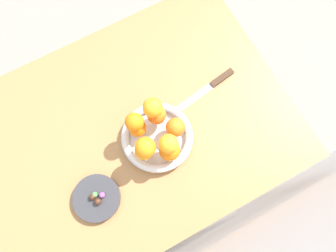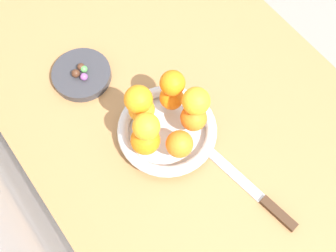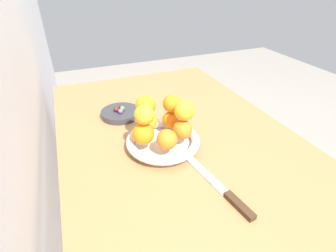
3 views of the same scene
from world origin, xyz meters
name	(u,v)px [view 1 (image 1 of 3)]	position (x,y,z in m)	size (l,w,h in m)	color
ground_plane	(140,168)	(0.00, 0.00, 0.00)	(6.00, 6.00, 0.00)	gray
dining_table	(125,140)	(0.00, 0.00, 0.65)	(1.10, 0.76, 0.74)	#9E7042
fruit_bowl	(157,137)	(-0.09, 0.07, 0.76)	(0.23, 0.23, 0.04)	silver
candy_dish	(97,198)	(0.16, 0.15, 0.75)	(0.14, 0.14, 0.02)	#333338
orange_0	(157,115)	(-0.12, 0.02, 0.81)	(0.06, 0.06, 0.06)	orange
orange_1	(138,128)	(-0.05, 0.03, 0.81)	(0.06, 0.06, 0.06)	orange
orange_2	(144,150)	(-0.04, 0.10, 0.81)	(0.06, 0.06, 0.06)	orange
orange_3	(170,150)	(-0.10, 0.13, 0.81)	(0.06, 0.06, 0.06)	orange
orange_4	(175,127)	(-0.15, 0.08, 0.81)	(0.06, 0.06, 0.06)	orange
orange_5	(153,108)	(-0.11, 0.01, 0.87)	(0.06, 0.06, 0.06)	orange
orange_6	(134,122)	(-0.05, 0.02, 0.86)	(0.06, 0.06, 0.06)	orange
orange_7	(169,144)	(-0.10, 0.13, 0.87)	(0.06, 0.06, 0.06)	orange
orange_8	(145,147)	(-0.04, 0.10, 0.87)	(0.06, 0.06, 0.06)	orange
candy_ball_0	(95,195)	(0.15, 0.14, 0.77)	(0.02, 0.02, 0.02)	#4C9947
candy_ball_1	(98,201)	(0.16, 0.16, 0.77)	(0.02, 0.02, 0.02)	#472819
candy_ball_2	(92,197)	(0.16, 0.14, 0.77)	(0.02, 0.02, 0.02)	#472819
candy_ball_3	(102,195)	(0.14, 0.15, 0.77)	(0.02, 0.02, 0.02)	#8C4C99
candy_ball_4	(94,197)	(0.16, 0.14, 0.77)	(0.01, 0.01, 0.01)	#8C4C99
knife	(208,88)	(-0.32, 0.00, 0.75)	(0.26, 0.06, 0.01)	#3F2819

